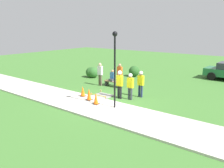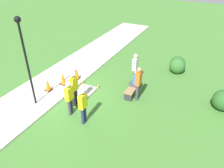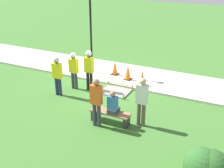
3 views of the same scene
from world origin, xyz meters
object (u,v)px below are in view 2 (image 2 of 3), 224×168
Objects in this scene: lamppost_near at (24,51)px; traffic_cone_near_patch at (77,73)px; worker_assistant at (69,95)px; worker_trainee at (74,85)px; bystander_in_gray_shirt at (135,67)px; traffic_cone_far_patch at (63,78)px; worker_supervisor at (83,103)px; person_seated_on_bench at (135,80)px; bystander_in_orange_shirt at (138,82)px; traffic_cone_sidewalk_edge at (48,85)px; park_bench at (133,89)px.

traffic_cone_near_patch is at bearing 171.23° from lamppost_near.
lamppost_near is (0.20, -1.99, 1.82)m from worker_assistant.
bystander_in_gray_shirt is at bearing 149.76° from worker_trainee.
traffic_cone_far_patch is 3.55m from worker_supervisor.
bystander_in_orange_shirt is (0.48, 0.34, 0.25)m from person_seated_on_bench.
park_bench is (-1.81, 4.20, -0.13)m from traffic_cone_sidewalk_edge.
worker_supervisor is 0.93m from worker_assistant.
traffic_cone_far_patch reaches higher than park_bench.
worker_assistant is at bearing 44.69° from traffic_cone_far_patch.
park_bench is 0.90m from bystander_in_orange_shirt.
worker_trainee is at bearing -44.69° from person_seated_on_bench.
lamppost_near is (1.22, 0.22, 2.42)m from traffic_cone_sidewalk_edge.
bystander_in_gray_shirt reaches higher than park_bench.
worker_trainee is (2.08, 1.32, 0.69)m from traffic_cone_near_patch.
worker_trainee is 1.02× the size of bystander_in_orange_shirt.
lamppost_near is at bearing -84.18° from worker_assistant.
traffic_cone_sidewalk_edge is 4.86m from bystander_in_gray_shirt.
person_seated_on_bench is at bearing 114.51° from traffic_cone_sidewalk_edge.
traffic_cone_sidewalk_edge is 2.51m from worker_assistant.
park_bench is at bearing 17.09° from bystander_in_gray_shirt.
traffic_cone_near_patch is 3.93m from worker_supervisor.
park_bench is 0.82× the size of bystander_in_orange_shirt.
worker_assistant is at bearing 17.63° from worker_trainee.
traffic_cone_near_patch is 0.16× the size of lamppost_near.
bystander_in_gray_shirt is (-0.94, -0.38, 0.25)m from person_seated_on_bench.
traffic_cone_near_patch reaches higher than park_bench.
person_seated_on_bench reaches higher than traffic_cone_near_patch.
traffic_cone_sidewalk_edge is at bearing -72.38° from bystander_in_orange_shirt.
traffic_cone_sidewalk_edge is (0.87, -0.35, -0.03)m from traffic_cone_far_patch.
worker_assistant is (2.76, 1.54, 0.59)m from traffic_cone_near_patch.
bystander_in_orange_shirt is (-2.74, 1.49, -0.02)m from worker_supervisor.
park_bench is at bearing -20.85° from person_seated_on_bench.
traffic_cone_near_patch is 0.39× the size of worker_supervisor.
worker_supervisor reaches higher than traffic_cone_far_patch.
traffic_cone_near_patch is 0.79× the size of person_seated_on_bench.
worker_supervisor is at bearing -10.44° from bystander_in_gray_shirt.
worker_trainee is (-0.94, -1.11, 0.06)m from worker_supervisor.
traffic_cone_near_patch is 0.94× the size of traffic_cone_far_patch.
traffic_cone_sidewalk_edge is 4.68m from person_seated_on_bench.
bystander_in_gray_shirt reaches higher than bystander_in_orange_shirt.
person_seated_on_bench is at bearing 22.02° from bystander_in_gray_shirt.
lamppost_near is (2.09, -0.12, 2.39)m from traffic_cone_far_patch.
bystander_in_gray_shirt reaches higher than person_seated_on_bench.
traffic_cone_far_patch is at bearing 158.24° from traffic_cone_sidewalk_edge.
lamppost_near is (3.03, -3.98, 2.54)m from park_bench.
park_bench is at bearing 103.63° from traffic_cone_far_patch.
worker_supervisor is 1.02× the size of worker_assistant.
lamppost_near is (0.89, -1.78, 1.73)m from worker_trainee.
worker_supervisor is (1.28, 3.11, 0.63)m from traffic_cone_sidewalk_edge.
traffic_cone_far_patch is at bearing -20.89° from traffic_cone_near_patch.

